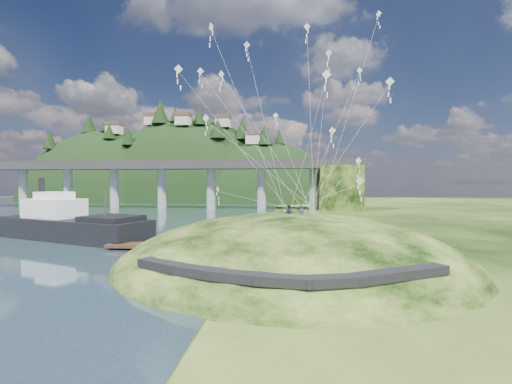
# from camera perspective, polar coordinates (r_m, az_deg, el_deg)

# --- Properties ---
(ground) EXTENTS (320.00, 320.00, 0.00)m
(ground) POSITION_cam_1_polar(r_m,az_deg,el_deg) (34.13, -7.92, -12.09)
(ground) COLOR black
(ground) RESTS_ON ground
(grass_hill) EXTENTS (36.00, 32.00, 13.00)m
(grass_hill) POSITION_cam_1_polar(r_m,az_deg,el_deg) (35.50, 5.94, -14.05)
(grass_hill) COLOR black
(grass_hill) RESTS_ON ground
(footpath) EXTENTS (22.29, 5.84, 0.83)m
(footpath) POSITION_cam_1_polar(r_m,az_deg,el_deg) (23.24, 4.59, -13.32)
(footpath) COLOR black
(footpath) RESTS_ON ground
(bridge) EXTENTS (160.00, 11.00, 15.00)m
(bridge) POSITION_cam_1_polar(r_m,az_deg,el_deg) (107.92, -12.67, 2.41)
(bridge) COLOR #2D2B2B
(bridge) RESTS_ON ground
(far_ridge) EXTENTS (153.00, 70.00, 94.50)m
(far_ridge) POSITION_cam_1_polar(r_m,az_deg,el_deg) (163.49, -12.49, -3.90)
(far_ridge) COLOR black
(far_ridge) RESTS_ON ground
(work_barge) EXTENTS (25.89, 14.35, 8.76)m
(work_barge) POSITION_cam_1_polar(r_m,az_deg,el_deg) (56.04, -28.77, -4.62)
(work_barge) COLOR black
(work_barge) RESTS_ON ground
(wooden_dock) EXTENTS (16.09, 2.93, 1.15)m
(wooden_dock) POSITION_cam_1_polar(r_m,az_deg,el_deg) (42.58, -13.53, -8.68)
(wooden_dock) COLOR #382016
(wooden_dock) RESTS_ON ground
(kite_flyers) EXTENTS (2.02, 0.88, 1.81)m
(kite_flyers) POSITION_cam_1_polar(r_m,az_deg,el_deg) (33.82, 6.11, -2.10)
(kite_flyers) COLOR #272B34
(kite_flyers) RESTS_ON ground
(kite_swarm) EXTENTS (20.51, 16.41, 22.02)m
(kite_swarm) POSITION_cam_1_polar(r_m,az_deg,el_deg) (38.65, 4.99, 16.48)
(kite_swarm) COLOR white
(kite_swarm) RESTS_ON ground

